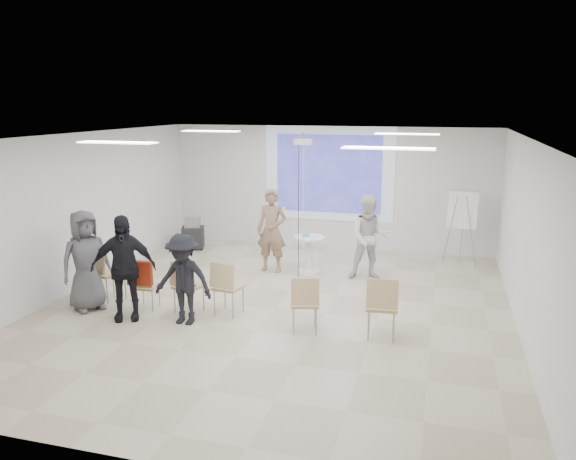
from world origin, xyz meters
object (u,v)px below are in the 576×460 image
(chair_left_mid, at_px, (145,284))
(audience_left, at_px, (123,260))
(audience_mid, at_px, (183,273))
(player_left, at_px, (272,225))
(chair_left_inner, at_px, (185,283))
(laptop, at_px, (189,284))
(player_right, at_px, (370,233))
(av_cart, at_px, (193,235))
(chair_center, at_px, (226,284))
(pedestal_table, at_px, (309,252))
(flipchart_easel, at_px, (463,209))
(audience_outer, at_px, (85,255))
(chair_right_far, at_px, (382,303))
(chair_far_left, at_px, (105,269))
(chair_right_inner, at_px, (305,300))

(chair_left_mid, height_order, audience_left, audience_left)
(chair_left_mid, distance_m, audience_mid, 1.06)
(player_left, height_order, chair_left_inner, player_left)
(laptop, xyz_separation_m, audience_left, (-0.89, -0.59, 0.53))
(player_right, relative_size, chair_left_mid, 2.37)
(av_cart, bearing_deg, audience_mid, -85.18)
(chair_center, bearing_deg, av_cart, 130.22)
(player_right, bearing_deg, pedestal_table, 164.23)
(pedestal_table, relative_size, audience_left, 0.40)
(player_left, relative_size, chair_center, 2.13)
(pedestal_table, bearing_deg, audience_mid, -111.54)
(flipchart_easel, height_order, av_cart, flipchart_easel)
(chair_left_inner, distance_m, chair_center, 0.71)
(player_left, xyz_separation_m, flipchart_easel, (3.90, 1.51, 0.27))
(audience_outer, bearing_deg, chair_right_far, -54.64)
(laptop, bearing_deg, audience_mid, 122.65)
(chair_far_left, relative_size, audience_mid, 0.59)
(player_left, bearing_deg, audience_outer, -126.81)
(pedestal_table, distance_m, audience_mid, 3.58)
(laptop, height_order, flipchart_easel, flipchart_easel)
(chair_right_inner, height_order, audience_mid, audience_mid)
(chair_right_far, height_order, laptop, chair_right_far)
(player_left, height_order, flipchart_easel, player_left)
(chair_right_far, xyz_separation_m, flipchart_easel, (1.23, 4.50, 0.69))
(laptop, xyz_separation_m, audience_outer, (-1.76, -0.36, 0.50))
(player_left, height_order, chair_center, player_left)
(player_right, distance_m, av_cart, 4.73)
(chair_right_far, bearing_deg, player_right, 95.37)
(pedestal_table, relative_size, chair_center, 0.85)
(player_left, bearing_deg, chair_left_inner, -102.11)
(audience_left, height_order, audience_outer, audience_left)
(pedestal_table, relative_size, laptop, 2.39)
(laptop, distance_m, audience_left, 1.19)
(chair_far_left, bearing_deg, chair_left_mid, 9.54)
(chair_left_mid, bearing_deg, chair_left_inner, -1.83)
(laptop, relative_size, av_cart, 0.43)
(flipchart_easel, bearing_deg, player_right, -130.25)
(chair_center, xyz_separation_m, chair_right_far, (2.65, -0.30, 0.03))
(audience_mid, distance_m, av_cart, 4.90)
(audience_left, relative_size, audience_outer, 1.03)
(chair_far_left, distance_m, laptop, 1.72)
(pedestal_table, xyz_separation_m, flipchart_easel, (3.10, 1.39, 0.84))
(audience_left, relative_size, flipchart_easel, 1.17)
(chair_left_inner, distance_m, laptop, 0.11)
(player_right, relative_size, laptop, 5.69)
(chair_far_left, distance_m, flipchart_easel, 7.53)
(chair_far_left, bearing_deg, chair_right_inner, 16.83)
(chair_left_inner, distance_m, audience_mid, 0.55)
(chair_left_mid, height_order, chair_right_far, chair_right_far)
(player_left, xyz_separation_m, player_right, (2.08, 0.03, -0.05))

